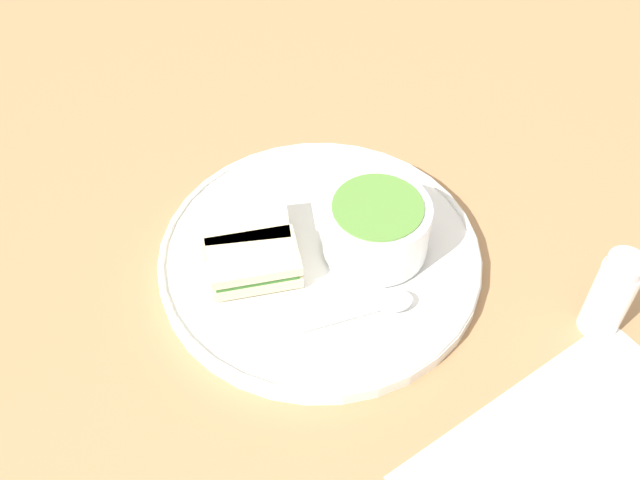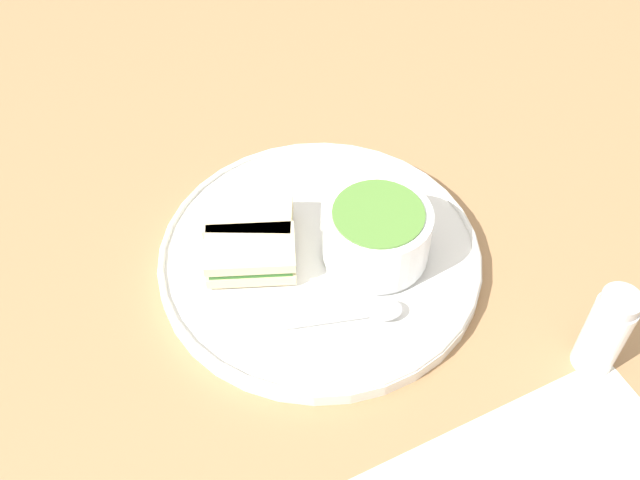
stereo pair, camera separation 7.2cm
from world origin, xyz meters
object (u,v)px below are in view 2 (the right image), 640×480
at_px(spoon, 375,312).
at_px(soup_bowl, 377,233).
at_px(sandwich_half_near, 249,222).
at_px(salt_shaker, 606,331).
at_px(sandwich_half_far, 251,255).

bearing_deg(spoon, soup_bowl, 77.38).
relative_size(soup_bowl, sandwich_half_near, 1.04).
height_order(spoon, sandwich_half_near, sandwich_half_near).
relative_size(sandwich_half_near, salt_shaker, 1.04).
distance_m(spoon, sandwich_half_near, 0.16).
bearing_deg(soup_bowl, spoon, -45.96).
xyz_separation_m(soup_bowl, spoon, (0.05, -0.05, -0.03)).
bearing_deg(soup_bowl, sandwich_half_far, -126.37).
xyz_separation_m(spoon, salt_shaker, (0.16, 0.12, 0.02)).
distance_m(spoon, salt_shaker, 0.20).
bearing_deg(spoon, sandwich_half_far, 143.56).
height_order(soup_bowl, salt_shaker, salt_shaker).
xyz_separation_m(sandwich_half_near, salt_shaker, (0.31, 0.13, 0.01)).
relative_size(spoon, sandwich_half_far, 1.02).
bearing_deg(soup_bowl, sandwich_half_near, -145.89).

